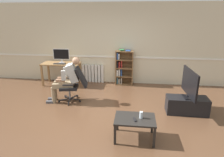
{
  "coord_description": "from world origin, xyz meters",
  "views": [
    {
      "loc": [
        0.74,
        -3.93,
        2.25
      ],
      "look_at": [
        0.15,
        0.85,
        0.7
      ],
      "focal_mm": 30.97,
      "sensor_mm": 36.0,
      "label": 1
    }
  ],
  "objects_px": {
    "drinking_glass": "(141,115)",
    "spare_remote": "(135,119)",
    "keyboard": "(60,64)",
    "imac_monitor": "(61,55)",
    "tv_stand": "(187,105)",
    "tv_screen": "(190,83)",
    "computer_desk": "(61,66)",
    "coffee_table": "(135,121)",
    "computer_mouse": "(69,64)",
    "bookshelf": "(123,68)",
    "office_chair": "(75,83)",
    "person_seated": "(67,79)",
    "radiator": "(93,73)"
  },
  "relations": [
    {
      "from": "computer_desk",
      "to": "keyboard",
      "type": "bearing_deg",
      "value": -84.93
    },
    {
      "from": "computer_desk",
      "to": "keyboard",
      "type": "distance_m",
      "value": 0.19
    },
    {
      "from": "keyboard",
      "to": "imac_monitor",
      "type": "bearing_deg",
      "value": 91.15
    },
    {
      "from": "tv_stand",
      "to": "drinking_glass",
      "type": "height_order",
      "value": "drinking_glass"
    },
    {
      "from": "keyboard",
      "to": "coffee_table",
      "type": "relative_size",
      "value": 0.53
    },
    {
      "from": "person_seated",
      "to": "spare_remote",
      "type": "distance_m",
      "value": 2.43
    },
    {
      "from": "computer_desk",
      "to": "computer_mouse",
      "type": "height_order",
      "value": "computer_mouse"
    },
    {
      "from": "tv_stand",
      "to": "tv_screen",
      "type": "height_order",
      "value": "tv_screen"
    },
    {
      "from": "imac_monitor",
      "to": "computer_mouse",
      "type": "height_order",
      "value": "imac_monitor"
    },
    {
      "from": "computer_mouse",
      "to": "office_chair",
      "type": "height_order",
      "value": "office_chair"
    },
    {
      "from": "tv_screen",
      "to": "coffee_table",
      "type": "xyz_separation_m",
      "value": [
        -1.25,
        -1.19,
        -0.39
      ]
    },
    {
      "from": "office_chair",
      "to": "coffee_table",
      "type": "bearing_deg",
      "value": 36.31
    },
    {
      "from": "computer_desk",
      "to": "radiator",
      "type": "relative_size",
      "value": 1.61
    },
    {
      "from": "computer_mouse",
      "to": "keyboard",
      "type": "bearing_deg",
      "value": -176.24
    },
    {
      "from": "computer_desk",
      "to": "office_chair",
      "type": "height_order",
      "value": "office_chair"
    },
    {
      "from": "bookshelf",
      "to": "office_chair",
      "type": "xyz_separation_m",
      "value": [
        -1.21,
        -1.57,
        -0.07
      ]
    },
    {
      "from": "imac_monitor",
      "to": "tv_stand",
      "type": "distance_m",
      "value": 4.21
    },
    {
      "from": "computer_mouse",
      "to": "radiator",
      "type": "bearing_deg",
      "value": 36.75
    },
    {
      "from": "computer_desk",
      "to": "tv_screen",
      "type": "height_order",
      "value": "tv_screen"
    },
    {
      "from": "drinking_glass",
      "to": "spare_remote",
      "type": "xyz_separation_m",
      "value": [
        -0.12,
        -0.08,
        -0.06
      ]
    },
    {
      "from": "office_chair",
      "to": "person_seated",
      "type": "relative_size",
      "value": 0.78
    },
    {
      "from": "keyboard",
      "to": "person_seated",
      "type": "xyz_separation_m",
      "value": [
        0.66,
        -1.18,
        -0.11
      ]
    },
    {
      "from": "coffee_table",
      "to": "drinking_glass",
      "type": "xyz_separation_m",
      "value": [
        0.11,
        0.02,
        0.12
      ]
    },
    {
      "from": "computer_desk",
      "to": "bookshelf",
      "type": "distance_m",
      "value": 2.1
    },
    {
      "from": "computer_mouse",
      "to": "person_seated",
      "type": "bearing_deg",
      "value": -73.34
    },
    {
      "from": "computer_mouse",
      "to": "tv_stand",
      "type": "distance_m",
      "value": 3.81
    },
    {
      "from": "bookshelf",
      "to": "imac_monitor",
      "type": "bearing_deg",
      "value": -174.12
    },
    {
      "from": "computer_desk",
      "to": "drinking_glass",
      "type": "height_order",
      "value": "computer_desk"
    },
    {
      "from": "coffee_table",
      "to": "drinking_glass",
      "type": "distance_m",
      "value": 0.17
    },
    {
      "from": "imac_monitor",
      "to": "keyboard",
      "type": "bearing_deg",
      "value": -88.85
    },
    {
      "from": "radiator",
      "to": "office_chair",
      "type": "relative_size",
      "value": 0.8
    },
    {
      "from": "radiator",
      "to": "office_chair",
      "type": "distance_m",
      "value": 1.69
    },
    {
      "from": "radiator",
      "to": "coffee_table",
      "type": "bearing_deg",
      "value": -64.79
    },
    {
      "from": "radiator",
      "to": "drinking_glass",
      "type": "xyz_separation_m",
      "value": [
        1.63,
        -3.2,
        0.18
      ]
    },
    {
      "from": "imac_monitor",
      "to": "office_chair",
      "type": "bearing_deg",
      "value": -57.61
    },
    {
      "from": "keyboard",
      "to": "tv_screen",
      "type": "bearing_deg",
      "value": -21.78
    },
    {
      "from": "bookshelf",
      "to": "person_seated",
      "type": "xyz_separation_m",
      "value": [
        -1.41,
        -1.61,
        0.07
      ]
    },
    {
      "from": "drinking_glass",
      "to": "tv_screen",
      "type": "bearing_deg",
      "value": 46.01
    },
    {
      "from": "imac_monitor",
      "to": "coffee_table",
      "type": "height_order",
      "value": "imac_monitor"
    },
    {
      "from": "drinking_glass",
      "to": "spare_remote",
      "type": "bearing_deg",
      "value": -144.55
    },
    {
      "from": "imac_monitor",
      "to": "tv_screen",
      "type": "xyz_separation_m",
      "value": [
        3.75,
        -1.72,
        -0.27
      ]
    },
    {
      "from": "tv_stand",
      "to": "drinking_glass",
      "type": "distance_m",
      "value": 1.66
    },
    {
      "from": "bookshelf",
      "to": "radiator",
      "type": "relative_size",
      "value": 1.57
    },
    {
      "from": "computer_desk",
      "to": "tv_screen",
      "type": "bearing_deg",
      "value": -23.53
    },
    {
      "from": "keyboard",
      "to": "person_seated",
      "type": "distance_m",
      "value": 1.35
    },
    {
      "from": "spare_remote",
      "to": "computer_mouse",
      "type": "bearing_deg",
      "value": 115.75
    },
    {
      "from": "tv_screen",
      "to": "drinking_glass",
      "type": "relative_size",
      "value": 7.65
    },
    {
      "from": "computer_desk",
      "to": "person_seated",
      "type": "bearing_deg",
      "value": -62.85
    },
    {
      "from": "imac_monitor",
      "to": "coffee_table",
      "type": "distance_m",
      "value": 3.9
    },
    {
      "from": "spare_remote",
      "to": "computer_desk",
      "type": "bearing_deg",
      "value": 118.35
    }
  ]
}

